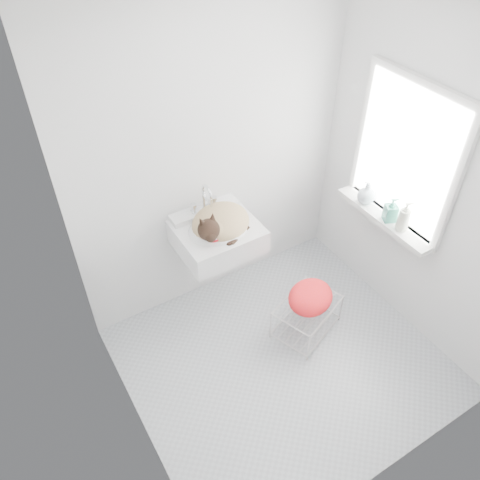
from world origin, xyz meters
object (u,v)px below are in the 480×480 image
sink (217,227)px  bottle_a (401,229)px  wire_rack (307,316)px  cat (220,223)px  bottle_b (388,220)px  bottle_c (365,202)px

sink → bottle_a: (1.12, -0.72, 0.00)m
sink → wire_rack: sink is taller
cat → sink: bearing=112.5°
wire_rack → cat: bearing=128.3°
bottle_a → sink: bearing=147.5°
wire_rack → bottle_a: (0.67, -0.14, 0.70)m
wire_rack → bottle_b: bearing=-1.0°
bottle_b → bottle_a: bearing=-90.0°
wire_rack → bottle_c: 1.00m
sink → bottle_b: size_ratio=3.09×
cat → bottle_b: size_ratio=2.62×
cat → wire_rack: cat is taller
bottle_b → bottle_c: 0.26m
bottle_a → bottle_b: size_ratio=1.04×
sink → bottle_a: bearing=-32.5°
wire_rack → sink: bearing=128.2°
cat → bottle_a: 1.31m
sink → bottle_c: sink is taller
cat → bottle_a: bearing=-43.4°
cat → bottle_c: 1.16m
wire_rack → bottle_c: bottle_c is taller
bottle_a → bottle_c: 0.38m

